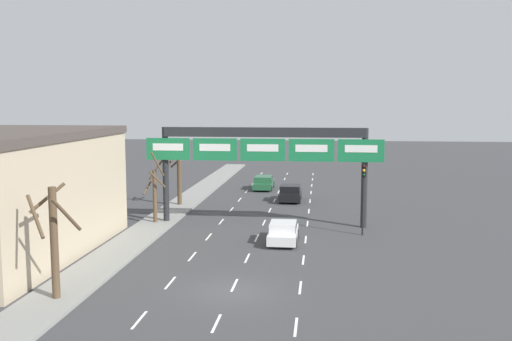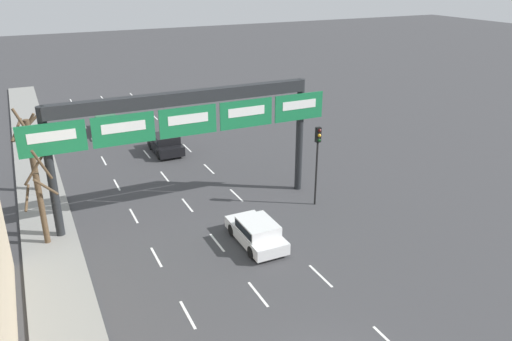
% 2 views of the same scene
% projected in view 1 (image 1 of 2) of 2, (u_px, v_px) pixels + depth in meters
% --- Properties ---
extents(ground_plane, '(220.00, 220.00, 0.00)m').
position_uv_depth(ground_plane, '(231.00, 292.00, 27.59)').
color(ground_plane, '#3D3D3F').
extents(sidewalk_left, '(2.80, 110.00, 0.15)m').
position_uv_depth(sidewalk_left, '(73.00, 284.00, 28.48)').
color(sidewalk_left, gray).
rests_on(sidewalk_left, ground_plane).
extents(lane_dashes, '(6.72, 67.00, 0.01)m').
position_uv_depth(lane_dashes, '(261.00, 230.00, 40.91)').
color(lane_dashes, white).
rests_on(lane_dashes, ground_plane).
extents(sign_gantry, '(17.48, 0.70, 7.28)m').
position_uv_depth(sign_gantry, '(263.00, 147.00, 41.88)').
color(sign_gantry, '#232628').
rests_on(sign_gantry, ground_plane).
extents(building_near, '(9.61, 16.77, 7.46)m').
position_uv_depth(building_near, '(2.00, 194.00, 33.72)').
color(building_near, '#C6B293').
rests_on(building_near, ground_plane).
extents(car_black, '(1.98, 4.06, 1.53)m').
position_uv_depth(car_black, '(290.00, 193.00, 52.67)').
color(car_black, black).
rests_on(car_black, ground_plane).
extents(car_green, '(1.95, 4.81, 1.41)m').
position_uv_depth(car_green, '(264.00, 182.00, 60.00)').
color(car_green, '#235B38').
rests_on(car_green, ground_plane).
extents(car_white, '(1.87, 4.21, 1.37)m').
position_uv_depth(car_white, '(283.00, 232.00, 37.16)').
color(car_white, silver).
rests_on(car_white, ground_plane).
extents(traffic_light_near_gantry, '(0.30, 0.35, 4.96)m').
position_uv_depth(traffic_light_near_gantry, '(363.00, 185.00, 38.91)').
color(traffic_light_near_gantry, black).
rests_on(traffic_light_near_gantry, ground_plane).
extents(tree_bare_closest, '(1.74, 1.73, 5.38)m').
position_uv_depth(tree_bare_closest, '(155.00, 190.00, 42.68)').
color(tree_bare_closest, brown).
rests_on(tree_bare_closest, sidewalk_left).
extents(tree_bare_second, '(1.83, 1.80, 5.53)m').
position_uv_depth(tree_bare_second, '(179.00, 173.00, 50.15)').
color(tree_bare_second, brown).
rests_on(tree_bare_second, sidewalk_left).
extents(tree_bare_third, '(2.37, 2.47, 5.24)m').
position_uv_depth(tree_bare_third, '(53.00, 236.00, 25.96)').
color(tree_bare_third, brown).
rests_on(tree_bare_third, sidewalk_left).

